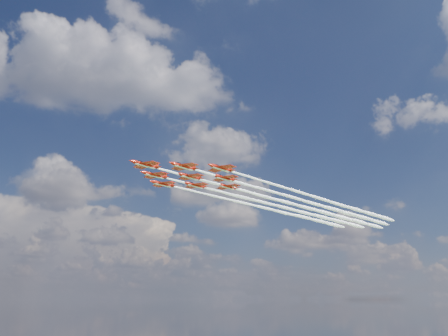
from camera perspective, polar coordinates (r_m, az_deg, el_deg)
The scene contains 9 objects.
jet_lead at distance 174.40m, azimuth 6.46°, elevation -4.02°, with size 105.47×82.64×2.65m.
jet_row2_port at distance 177.73m, azimuth 10.00°, elevation -4.11°, with size 105.47×82.64×2.65m.
jet_row2_starb at distance 185.49m, azimuth 6.42°, elevation -4.79°, with size 105.47×82.64×2.65m.
jet_row3_port at distance 181.71m, azimuth 13.40°, elevation -4.19°, with size 105.47×82.64×2.65m.
jet_row3_centre at distance 188.80m, azimuth 9.75°, elevation -4.87°, with size 105.47×82.64×2.65m.
jet_row3_starb at distance 196.61m, azimuth 6.38°, elevation -5.48°, with size 105.47×82.64×2.65m.
jet_row4_port at distance 192.72m, azimuth 12.97°, elevation -4.92°, with size 105.47×82.64×2.65m.
jet_row4_starb at distance 199.90m, azimuth 9.53°, elevation -5.54°, with size 105.47×82.64×2.65m.
jet_tail at distance 203.77m, azimuth 12.58°, elevation -5.58°, with size 105.47×82.64×2.65m.
Camera 1 is at (-14.01, -138.25, 47.50)m, focal length 35.00 mm.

